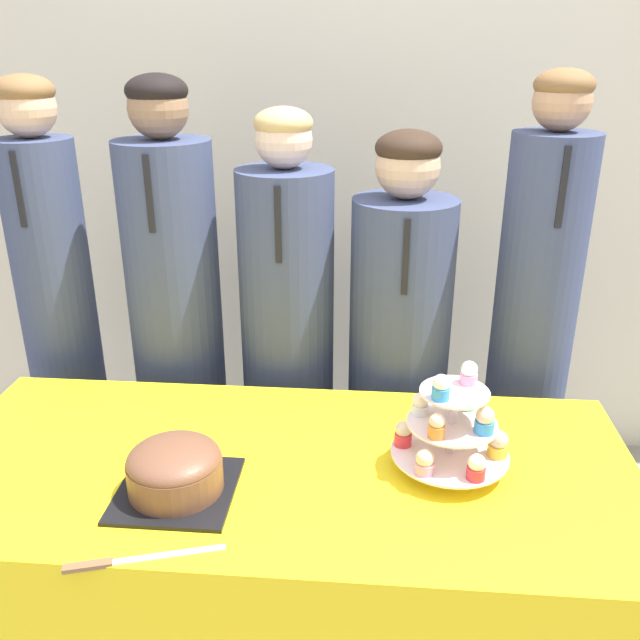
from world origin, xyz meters
TOP-DOWN VIEW (x-y plane):
  - wall_back at (0.00, 1.77)m, footprint 9.00×0.06m
  - table at (0.00, 0.38)m, footprint 1.72×0.76m
  - round_cake at (-0.22, 0.25)m, footprint 0.26×0.26m
  - cake_knife at (-0.28, 0.02)m, footprint 0.31×0.11m
  - cupcake_stand at (0.40, 0.40)m, footprint 0.28×0.28m
  - student_0 at (-0.82, 0.99)m, footprint 0.24×0.25m
  - student_1 at (-0.43, 0.99)m, footprint 0.29×0.30m
  - student_2 at (-0.06, 0.99)m, footprint 0.30×0.30m
  - student_3 at (0.29, 0.99)m, footprint 0.32×0.32m
  - student_4 at (0.70, 0.99)m, footprint 0.25×0.25m

SIDE VIEW (x-z plane):
  - table at x=0.00m, z-range 0.00..0.76m
  - student_3 at x=0.29m, z-range -0.04..1.43m
  - student_2 at x=-0.06m, z-range -0.04..1.49m
  - cake_knife at x=-0.28m, z-range 0.75..0.76m
  - student_1 at x=-0.43m, z-range -0.04..1.58m
  - student_4 at x=0.70m, z-range -0.03..1.61m
  - student_0 at x=-0.82m, z-range -0.02..1.60m
  - round_cake at x=-0.22m, z-range 0.75..0.88m
  - cupcake_stand at x=0.40m, z-range 0.73..1.00m
  - wall_back at x=0.00m, z-range 0.00..2.70m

